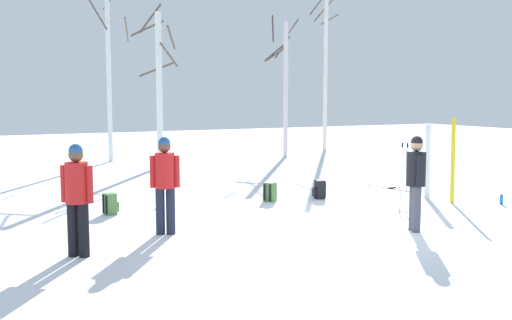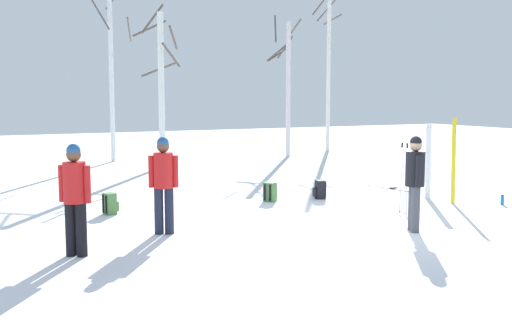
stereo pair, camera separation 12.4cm
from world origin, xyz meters
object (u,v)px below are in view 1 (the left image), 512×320
object	(u,v)px
person_1	(77,193)
water_bottle_0	(501,200)
ski_pair_planted_1	(453,161)
water_bottle_1	(160,202)
birch_tree_0	(108,49)
birch_tree_1	(159,84)
ski_pair_planted_0	(428,161)
person_2	(165,179)
ski_poles_0	(404,177)
birch_tree_2	(285,84)
backpack_2	(110,204)
birch_tree_3	(325,61)
backpack_0	(319,190)
ski_pair_lying_1	(391,188)
backpack_1	(270,192)
person_0	(416,177)

from	to	relation	value
person_1	water_bottle_0	size ratio (longest dim) A/B	7.62
person_1	ski_pair_planted_1	world-z (taller)	ski_pair_planted_1
water_bottle_0	water_bottle_1	world-z (taller)	water_bottle_1
birch_tree_0	birch_tree_1	size ratio (longest dim) A/B	1.43
ski_pair_planted_0	person_2	bearing A→B (deg)	-173.88
ski_poles_0	ski_pair_planted_1	bearing A→B (deg)	17.58
person_2	birch_tree_1	xyz separation A→B (m)	(2.97, 9.58, 1.83)
person_1	ski_pair_planted_1	bearing A→B (deg)	5.40
birch_tree_2	backpack_2	bearing A→B (deg)	-136.44
person_2	birch_tree_0	distance (m)	12.50
water_bottle_1	birch_tree_3	world-z (taller)	birch_tree_3
birch_tree_3	ski_pair_planted_1	bearing A→B (deg)	-110.62
ski_poles_0	ski_pair_planted_0	bearing A→B (deg)	35.84
birch_tree_1	birch_tree_2	world-z (taller)	birch_tree_2
ski_pair_planted_0	ski_pair_planted_1	distance (m)	0.74
person_1	birch_tree_0	distance (m)	13.61
person_2	birch_tree_3	distance (m)	16.84
water_bottle_0	birch_tree_1	bearing A→B (deg)	114.47
person_1	backpack_0	distance (m)	6.62
ski_pair_lying_1	water_bottle_1	distance (m)	6.22
ski_pair_lying_1	backpack_1	bearing A→B (deg)	-176.18
person_0	birch_tree_3	distance (m)	15.95
person_1	birch_tree_2	size ratio (longest dim) A/B	0.31
ski_pair_planted_1	person_1	bearing A→B (deg)	-174.60
ski_pair_planted_1	ski_poles_0	world-z (taller)	ski_pair_planted_1
ski_pair_lying_1	birch_tree_0	world-z (taller)	birch_tree_0
person_2	ski_pair_planted_1	bearing A→B (deg)	-0.19
ski_pair_planted_1	backpack_0	distance (m)	3.09
ski_pair_lying_1	backpack_0	distance (m)	2.58
ski_pair_lying_1	birch_tree_2	bearing A→B (deg)	79.68
person_0	backpack_0	xyz separation A→B (m)	(0.30, 3.61, -0.77)
ski_pair_planted_1	ski_poles_0	xyz separation A→B (m)	(-1.93, -0.61, -0.17)
person_2	ski_pair_lying_1	xyz separation A→B (m)	(6.91, 2.29, -0.97)
ski_poles_0	backpack_1	bearing A→B (deg)	121.45
backpack_2	birch_tree_0	xyz separation A→B (m)	(2.31, 9.79, 3.89)
ski_poles_0	backpack_2	size ratio (longest dim) A/B	3.38
backpack_2	birch_tree_0	world-z (taller)	birch_tree_0
backpack_1	birch_tree_1	world-z (taller)	birch_tree_1
ski_pair_lying_1	person_1	bearing A→B (deg)	-160.05
person_2	ski_pair_lying_1	size ratio (longest dim) A/B	1.01
backpack_0	water_bottle_0	distance (m)	4.07
person_0	ski_pair_planted_0	xyz separation A→B (m)	(2.60, 2.50, -0.10)
backpack_1	backpack_2	bearing A→B (deg)	177.87
water_bottle_1	birch_tree_3	xyz separation A→B (m)	(10.61, 9.60, 3.83)
person_1	ski_poles_0	world-z (taller)	person_1
water_bottle_0	birch_tree_3	distance (m)	13.83
water_bottle_0	birch_tree_3	world-z (taller)	birch_tree_3
person_2	backpack_2	xyz separation A→B (m)	(-0.46, 2.18, -0.77)
backpack_1	birch_tree_0	xyz separation A→B (m)	(-1.33, 9.92, 3.89)
water_bottle_0	birch_tree_3	size ratio (longest dim) A/B	0.03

